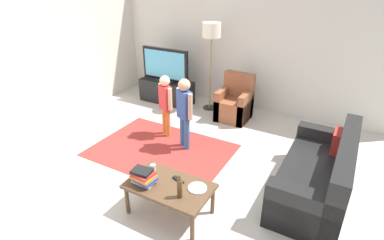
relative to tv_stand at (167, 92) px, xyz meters
The scene contains 17 objects.
ground 2.81m from the tv_stand, 55.07° to the right, with size 7.80×7.80×0.00m, color beige.
wall_back 2.07m from the tv_stand, 23.62° to the left, with size 6.00×0.12×2.70m, color silver.
wall_left 2.91m from the tv_stand, 121.26° to the right, with size 0.12×6.00×2.70m, color silver.
area_rug 2.09m from the tv_stand, 59.05° to the right, with size 2.20×1.60×0.01m, color #9E2D28.
tv_stand is the anchor object (origin of this frame).
tv 0.60m from the tv_stand, 90.00° to the right, with size 1.10×0.28×0.71m.
couch 3.89m from the tv_stand, 25.85° to the right, with size 0.80×1.80×0.86m.
armchair 1.64m from the tv_stand, ahead, with size 0.60×0.60×0.90m.
floor_lamp 1.64m from the tv_stand, ahead, with size 0.36×0.36×1.78m.
child_near_tv 1.60m from the tv_stand, 56.55° to the right, with size 0.34×0.22×1.11m.
child_center 2.08m from the tv_stand, 47.88° to the right, with size 0.37×0.24×1.20m.
coffee_table 3.53m from the tv_stand, 55.73° to the right, with size 1.00×0.60×0.42m.
book_stack 3.49m from the tv_stand, 60.61° to the right, with size 0.29×0.23×0.19m.
bottle 3.77m from the tv_stand, 53.98° to the right, with size 0.06×0.06×0.29m.
tv_remote 3.47m from the tv_stand, 53.93° to the right, with size 0.17×0.05×0.02m, color black.
soda_can 3.29m from the tv_stand, 59.07° to the right, with size 0.07×0.07×0.12m, color silver.
plate 3.65m from the tv_stand, 50.67° to the right, with size 0.22×0.22×0.02m.
Camera 1 is at (2.03, -3.00, 2.68)m, focal length 28.70 mm.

